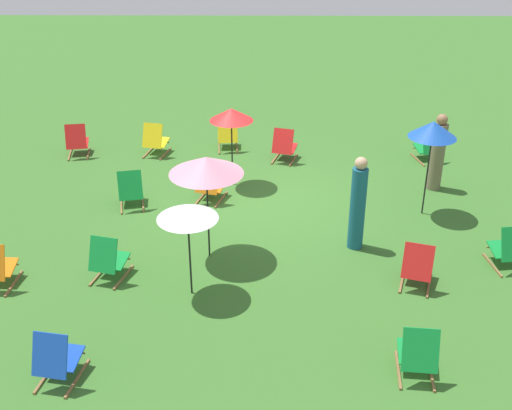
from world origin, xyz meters
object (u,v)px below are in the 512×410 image
(deckchair_2, at_px, (57,359))
(umbrella_1, at_px, (433,130))
(deckchair_1, at_px, (284,146))
(umbrella_0, at_px, (206,165))
(deckchair_12, at_px, (131,190))
(deckchair_3, at_px, (77,142))
(umbrella_3, at_px, (187,212))
(deckchair_6, at_px, (509,249))
(deckchair_5, at_px, (108,260))
(person_0, at_px, (437,154))
(deckchair_9, at_px, (228,136))
(person_1, at_px, (358,205))
(umbrella_2, at_px, (231,115))
(deckchair_14, at_px, (210,184))
(deckchair_0, at_px, (418,354))
(deckchair_8, at_px, (429,146))
(deckchair_7, at_px, (155,141))

(deckchair_2, relative_size, umbrella_1, 0.42)
(deckchair_1, distance_m, umbrella_0, 4.77)
(deckchair_12, distance_m, umbrella_1, 6.11)
(deckchair_3, bearing_deg, umbrella_3, 111.22)
(deckchair_12, bearing_deg, deckchair_6, 150.08)
(deckchair_5, distance_m, person_0, 7.28)
(deckchair_9, bearing_deg, deckchair_5, 68.75)
(deckchair_3, relative_size, person_1, 0.47)
(deckchair_6, relative_size, person_0, 0.49)
(umbrella_0, xyz_separation_m, person_0, (-4.69, -2.83, -0.96))
(umbrella_2, bearing_deg, deckchair_14, 61.56)
(deckchair_0, xyz_separation_m, deckchair_3, (6.59, -7.65, 0.00))
(deckchair_5, bearing_deg, umbrella_0, -140.81)
(deckchair_0, xyz_separation_m, deckchair_12, (4.79, -4.97, 0.00))
(deckchair_1, bearing_deg, deckchair_8, -163.08)
(deckchair_7, xyz_separation_m, person_0, (-6.35, 1.82, 0.44))
(umbrella_2, relative_size, umbrella_3, 1.07)
(deckchair_6, height_order, deckchair_9, same)
(deckchair_8, distance_m, umbrella_1, 3.13)
(deckchair_3, xyz_separation_m, deckchair_7, (-1.88, -0.08, 0.00))
(deckchair_12, distance_m, person_0, 6.52)
(deckchair_14, bearing_deg, deckchair_8, -140.99)
(deckchair_3, relative_size, deckchair_6, 1.00)
(deckchair_12, distance_m, umbrella_0, 2.92)
(deckchair_3, bearing_deg, deckchair_9, 177.92)
(deckchair_2, height_order, deckchair_9, same)
(deckchair_6, distance_m, person_0, 3.25)
(deckchair_5, xyz_separation_m, umbrella_1, (-5.82, -2.41, 1.43))
(deckchair_5, relative_size, deckchair_9, 1.03)
(deckchair_12, bearing_deg, deckchair_7, -103.92)
(deckchair_12, distance_m, umbrella_3, 3.61)
(deckchair_8, height_order, person_0, person_0)
(person_0, bearing_deg, deckchair_6, -41.84)
(deckchair_6, distance_m, deckchair_7, 8.50)
(umbrella_2, height_order, person_1, person_1)
(deckchair_5, bearing_deg, deckchair_12, -73.33)
(deckchair_14, bearing_deg, umbrella_2, -102.53)
(deckchair_0, distance_m, person_0, 6.15)
(deckchair_0, bearing_deg, deckchair_7, -53.12)
(deckchair_5, bearing_deg, person_1, -151.46)
(deckchair_12, distance_m, deckchair_14, 1.63)
(umbrella_0, bearing_deg, deckchair_14, -86.25)
(deckchair_14, height_order, person_1, person_1)
(deckchair_5, bearing_deg, deckchair_1, -107.16)
(deckchair_6, bearing_deg, umbrella_1, -69.83)
(deckchair_6, height_order, deckchair_7, same)
(deckchair_7, relative_size, umbrella_2, 0.48)
(deckchair_6, bearing_deg, deckchair_2, 15.43)
(umbrella_0, bearing_deg, deckchair_8, -138.50)
(deckchair_5, height_order, deckchair_12, same)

